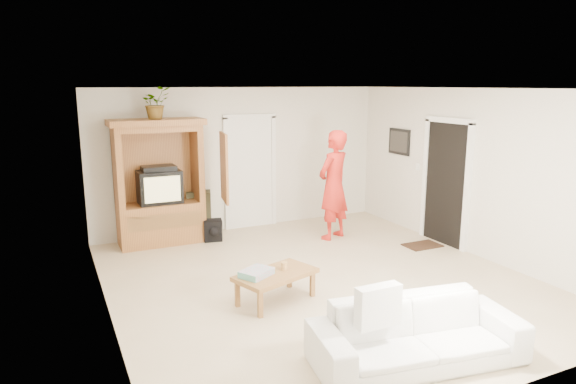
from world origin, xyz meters
name	(u,v)px	position (x,y,z in m)	size (l,w,h in m)	color
floor	(319,280)	(0.00, 0.00, 0.00)	(6.00, 6.00, 0.00)	tan
ceiling	(322,89)	(0.00, 0.00, 2.60)	(6.00, 6.00, 0.00)	white
wall_back	(242,159)	(0.00, 3.00, 1.30)	(5.50, 5.50, 0.00)	silver
wall_front	(499,254)	(0.00, -3.00, 1.30)	(5.50, 5.50, 0.00)	silver
wall_left	(103,209)	(-2.75, 0.00, 1.30)	(6.00, 6.00, 0.00)	silver
wall_right	(475,173)	(2.75, 0.00, 1.30)	(6.00, 6.00, 0.00)	silver
armoire	(161,190)	(-1.58, 2.66, 0.91)	(1.82, 1.14, 2.10)	#99622F
door_back	(250,173)	(0.15, 2.97, 1.02)	(0.85, 0.05, 2.04)	white
doorway_right	(446,184)	(2.73, 0.60, 1.02)	(0.05, 0.90, 2.04)	black
framed_picture	(399,142)	(2.73, 1.90, 1.60)	(0.03, 0.60, 0.48)	black
doormat	(422,245)	(2.30, 0.60, 0.01)	(0.60, 0.40, 0.02)	#382316
plant	(155,103)	(-1.60, 2.63, 2.36)	(0.46, 0.40, 0.52)	#4C7238
man	(334,185)	(1.17, 1.65, 0.95)	(0.69, 0.45, 1.90)	red
sofa	(417,333)	(-0.17, -2.27, 0.30)	(2.05, 0.80, 0.60)	silver
coffee_table	(276,276)	(-0.83, -0.38, 0.33)	(1.13, 0.84, 0.38)	olive
towel	(256,273)	(-1.08, -0.38, 0.42)	(0.38, 0.28, 0.08)	#ED4F87
candle	(284,266)	(-0.69, -0.33, 0.43)	(0.08, 0.08, 0.10)	tan
backpack_black	(213,231)	(-0.79, 2.35, 0.19)	(0.31, 0.18, 0.38)	black
backpack_olive	(199,213)	(-0.89, 2.85, 0.40)	(0.42, 0.31, 0.80)	#47442B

